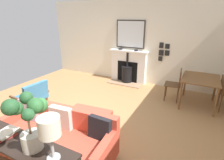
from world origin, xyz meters
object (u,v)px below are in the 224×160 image
at_px(mantel_bowl_near, 121,49).
at_px(armchair_accent, 32,95).
at_px(potted_plant, 30,117).
at_px(dining_table, 200,81).
at_px(sofa, 56,137).
at_px(table_lamp_far_end, 49,128).
at_px(mantel_bowl_far, 136,50).
at_px(console_table, 14,145).
at_px(book_stack, 6,133).
at_px(fireplace, 128,68).
at_px(ottoman, 88,120).
at_px(dining_chair_near_fireplace, 176,82).

xyz_separation_m(mantel_bowl_near, armchair_accent, (3.02, -0.83, -0.67)).
bearing_deg(potted_plant, dining_table, 156.62).
distance_m(sofa, table_lamp_far_end, 1.27).
distance_m(mantel_bowl_far, table_lamp_far_end, 4.53).
xyz_separation_m(sofa, console_table, (0.68, 0.01, 0.36)).
xyz_separation_m(table_lamp_far_end, potted_plant, (-0.03, -0.32, 0.02)).
bearing_deg(book_stack, console_table, 86.49).
xyz_separation_m(mantel_bowl_near, table_lamp_far_end, (4.47, 1.31, 0.04)).
distance_m(mantel_bowl_far, armchair_accent, 3.39).
bearing_deg(console_table, armchair_accent, -134.77).
height_order(armchair_accent, dining_table, armchair_accent).
bearing_deg(fireplace, table_lamp_far_end, 12.73).
bearing_deg(sofa, potted_plant, 29.57).
distance_m(ottoman, armchair_accent, 1.55).
bearing_deg(console_table, mantel_bowl_far, -179.09).
xyz_separation_m(ottoman, dining_table, (-2.20, 1.86, 0.40)).
bearing_deg(mantel_bowl_far, sofa, 0.96).
bearing_deg(mantel_bowl_far, dining_chair_near_fireplace, 61.25).
xyz_separation_m(armchair_accent, dining_table, (-2.22, 3.40, 0.19)).
distance_m(fireplace, ottoman, 3.01).
xyz_separation_m(armchair_accent, table_lamp_far_end, (1.45, 2.14, 0.71)).
relative_size(mantel_bowl_far, sofa, 0.06).
xyz_separation_m(mantel_bowl_near, mantel_bowl_far, (-0.00, 0.56, -0.00)).
bearing_deg(mantel_bowl_near, ottoman, 13.18).
bearing_deg(dining_table, console_table, -27.82).
height_order(mantel_bowl_near, console_table, mantel_bowl_near).
bearing_deg(dining_chair_near_fireplace, book_stack, -22.02).
bearing_deg(dining_chair_near_fireplace, potted_plant, -15.47).
relative_size(fireplace, ottoman, 1.46).
relative_size(table_lamp_far_end, book_stack, 1.89).
relative_size(fireplace, table_lamp_far_end, 2.61).
height_order(mantel_bowl_near, table_lamp_far_end, table_lamp_far_end).
distance_m(mantel_bowl_near, table_lamp_far_end, 4.66).
relative_size(mantel_bowl_far, dining_chair_near_fireplace, 0.14).
distance_m(potted_plant, dining_table, 4.00).
bearing_deg(potted_plant, table_lamp_far_end, 84.56).
relative_size(mantel_bowl_near, armchair_accent, 0.18).
height_order(ottoman, dining_table, dining_table).
relative_size(ottoman, dining_chair_near_fireplace, 1.01).
bearing_deg(potted_plant, armchair_accent, -127.91).
distance_m(sofa, console_table, 0.77).
bearing_deg(ottoman, dining_table, 139.68).
bearing_deg(book_stack, mantel_bowl_far, 179.46).
relative_size(sofa, ottoman, 2.24).
bearing_deg(mantel_bowl_near, fireplace, 85.92).
xyz_separation_m(sofa, ottoman, (-0.79, 0.08, -0.10)).
relative_size(fireplace, potted_plant, 1.86).
height_order(ottoman, armchair_accent, armchair_accent).
height_order(armchair_accent, console_table, console_table).
distance_m(book_stack, dining_chair_near_fireplace, 3.97).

